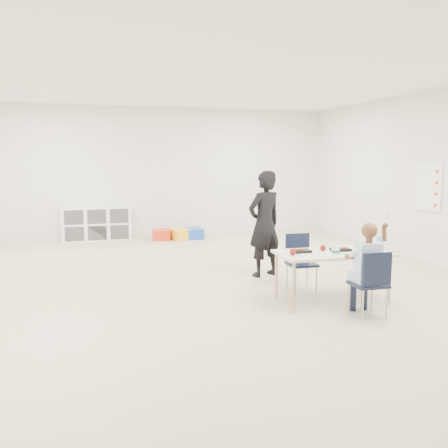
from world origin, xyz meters
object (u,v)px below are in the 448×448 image
object	(u,v)px
table	(332,277)
chair_near	(368,283)
child	(369,264)
cubby_shelf	(97,224)
adult	(264,224)

from	to	relation	value
table	chair_near	xyz separation A→B (m)	(0.13, -0.56, 0.06)
table	child	xyz separation A→B (m)	(0.13, -0.56, 0.27)
chair_near	cubby_shelf	bearing A→B (deg)	117.19
cubby_shelf	adult	xyz separation A→B (m)	(2.25, -3.84, 0.42)
table	cubby_shelf	bearing A→B (deg)	118.35
chair_near	cubby_shelf	xyz separation A→B (m)	(-2.69, 5.82, -0.01)
child	chair_near	bearing A→B (deg)	0.00
child	adult	size ratio (longest dim) A/B	0.75
cubby_shelf	adult	distance (m)	4.47
adult	table	bearing A→B (deg)	83.33
child	cubby_shelf	world-z (taller)	child
chair_near	cubby_shelf	size ratio (longest dim) A/B	0.52
chair_near	adult	xyz separation A→B (m)	(-0.44, 1.98, 0.40)
chair_near	adult	size ratio (longest dim) A/B	0.47
child	cubby_shelf	distance (m)	6.41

